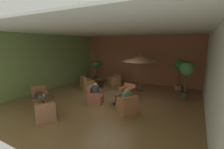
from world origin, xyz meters
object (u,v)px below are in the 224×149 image
patron_blue_shirt (127,97)px  potted_tree_mid_right (96,66)px  cafe_table_front_right (101,81)px  potted_tree_left_corner (186,73)px  armchair_mid_center_east (127,106)px  armchair_front_right_north (87,84)px  armchair_mid_center_south (128,93)px  armchair_mid_center_north (95,97)px  iced_drink_cup (44,95)px  open_laptop (38,97)px  armchair_front_left_north (40,96)px  cafe_table_mid_center (116,95)px  patio_umbrella_tall_red (141,58)px  cafe_table_front_left (43,99)px  potted_tree_mid_left (180,70)px  armchair_front_right_east (114,81)px  patron_by_window (96,90)px  armchair_front_left_east (45,113)px

patron_blue_shirt → potted_tree_mid_right: bearing=135.3°
patron_blue_shirt → cafe_table_front_right: bearing=137.1°
potted_tree_left_corner → armchair_mid_center_east: bearing=-124.1°
armchair_front_right_north → armchair_mid_center_south: (3.25, -0.47, -0.01)m
potted_tree_mid_right → armchair_mid_center_north: bearing=-56.4°
iced_drink_cup → patron_blue_shirt: bearing=22.4°
iced_drink_cup → open_laptop: bearing=-109.3°
armchair_front_right_north → armchair_mid_center_east: bearing=-29.3°
armchair_front_left_north → cafe_table_mid_center: bearing=23.9°
armchair_mid_center_north → armchair_mid_center_east: bearing=-9.1°
cafe_table_mid_center → armchair_front_right_north: bearing=152.9°
armchair_mid_center_north → potted_tree_mid_right: bearing=123.6°
armchair_mid_center_north → armchair_front_left_north: bearing=-153.8°
armchair_front_right_north → potted_tree_mid_right: bearing=112.3°
patio_umbrella_tall_red → cafe_table_front_left: bearing=-121.3°
potted_tree_mid_left → open_laptop: bearing=-128.8°
potted_tree_mid_left → potted_tree_mid_right: size_ratio=1.27×
armchair_front_left_north → armchair_mid_center_east: armchair_front_left_north is taller
open_laptop → armchair_mid_center_east: bearing=24.7°
armchair_front_right_east → patron_blue_shirt: (2.71, -3.98, 0.43)m
armchair_mid_center_east → potted_tree_left_corner: potted_tree_left_corner is taller
open_laptop → patio_umbrella_tall_red: bearing=58.5°
patron_by_window → patio_umbrella_tall_red: bearing=66.7°
patron_blue_shirt → patron_by_window: size_ratio=1.06×
armchair_front_right_east → potted_tree_mid_right: potted_tree_mid_right is taller
patron_blue_shirt → patron_by_window: (-1.88, 0.31, -0.03)m
armchair_front_left_north → cafe_table_front_right: bearing=73.3°
cafe_table_front_left → armchair_front_left_east: size_ratio=0.79×
cafe_table_front_left → armchair_front_right_north: bearing=94.9°
cafe_table_mid_center → potted_tree_left_corner: (3.02, 2.48, 1.02)m
iced_drink_cup → armchair_mid_center_south: bearing=47.3°
armchair_front_right_north → potted_tree_mid_left: (5.55, 2.74, 1.06)m
cafe_table_mid_center → iced_drink_cup: bearing=-142.4°
iced_drink_cup → open_laptop: size_ratio=0.31×
cafe_table_front_right → armchair_front_right_east: 1.09m
cafe_table_front_right → armchair_mid_center_south: size_ratio=0.78×
potted_tree_mid_left → patron_by_window: size_ratio=3.04×
cafe_table_front_right → potted_tree_mid_left: size_ratio=0.34×
potted_tree_left_corner → patron_blue_shirt: potted_tree_left_corner is taller
potted_tree_mid_right → patron_blue_shirt: bearing=-44.7°
cafe_table_front_left → armchair_front_right_north: (-0.32, 3.76, -0.17)m
patron_blue_shirt → iced_drink_cup: bearing=-157.6°
armchair_mid_center_south → patron_blue_shirt: (0.66, -1.72, 0.42)m
armchair_mid_center_north → patio_umbrella_tall_red: bearing=66.1°
cafe_table_front_left → armchair_mid_center_north: armchair_mid_center_north is taller
patio_umbrella_tall_red → patron_blue_shirt: (0.54, -3.42, -1.44)m
cafe_table_front_right → armchair_mid_center_south: armchair_mid_center_south is taller
potted_tree_mid_left → cafe_table_mid_center: bearing=-120.3°
potted_tree_mid_right → iced_drink_cup: bearing=-77.5°
patio_umbrella_tall_red → potted_tree_mid_right: (-4.52, 1.59, -1.05)m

